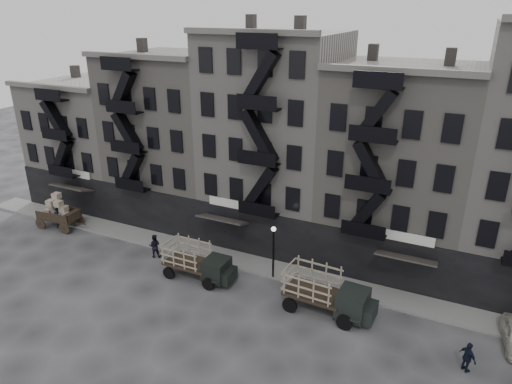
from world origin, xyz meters
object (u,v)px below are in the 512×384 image
at_px(pedestrian_west, 58,218).
at_px(pedestrian_mid, 155,246).
at_px(wagon, 57,209).
at_px(policeman, 468,357).
at_px(stake_truck_east, 327,290).
at_px(stake_truck_west, 197,259).
at_px(horse, 59,216).

bearing_deg(pedestrian_west, pedestrian_mid, -29.05).
relative_size(wagon, policeman, 2.10).
height_order(stake_truck_east, policeman, stake_truck_east).
bearing_deg(wagon, pedestrian_west, -61.95).
distance_m(stake_truck_west, pedestrian_west, 15.98).
bearing_deg(policeman, pedestrian_west, 36.66).
distance_m(horse, stake_truck_east, 26.34).
bearing_deg(horse, pedestrian_west, -117.68).
bearing_deg(pedestrian_mid, pedestrian_west, -27.98).
height_order(stake_truck_west, stake_truck_east, stake_truck_east).
height_order(stake_truck_east, pedestrian_west, stake_truck_east).
height_order(horse, stake_truck_east, stake_truck_east).
xyz_separation_m(stake_truck_west, pedestrian_mid, (-4.78, 1.15, -0.57)).
bearing_deg(pedestrian_mid, stake_truck_west, 140.87).
bearing_deg(stake_truck_east, horse, 178.51).
height_order(stake_truck_west, pedestrian_mid, stake_truck_west).
bearing_deg(wagon, horse, 127.41).
height_order(wagon, stake_truck_east, wagon).
relative_size(stake_truck_west, pedestrian_mid, 2.78).
distance_m(pedestrian_west, policeman, 34.46).
bearing_deg(stake_truck_east, pedestrian_west, 179.86).
height_order(pedestrian_west, pedestrian_mid, pedestrian_west).
xyz_separation_m(pedestrian_west, pedestrian_mid, (11.11, -0.47, -0.01)).
height_order(stake_truck_west, policeman, stake_truck_west).
relative_size(stake_truck_east, pedestrian_mid, 3.10).
relative_size(stake_truck_west, policeman, 2.92).
bearing_deg(stake_truck_west, pedestrian_west, 174.61).
bearing_deg(wagon, policeman, -10.66).
relative_size(pedestrian_mid, policeman, 1.05).
height_order(horse, pedestrian_west, pedestrian_west).
distance_m(wagon, policeman, 34.63).
height_order(horse, policeman, policeman).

